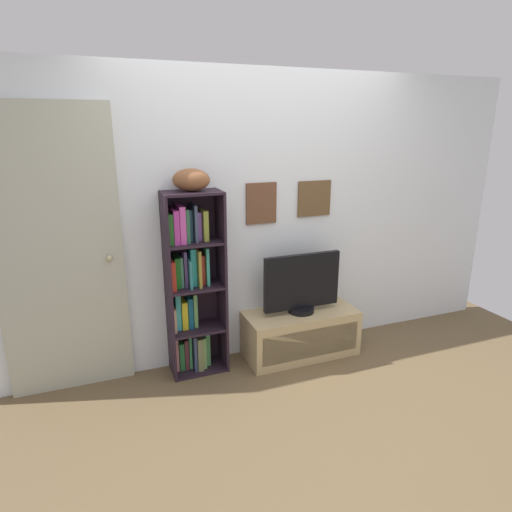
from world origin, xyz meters
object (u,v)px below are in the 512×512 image
Objects in this scene: tv_stand at (300,333)px; door at (60,256)px; football at (191,180)px; bookshelf at (191,286)px; television at (302,284)px.

door reaches higher than tv_stand.
football is at bearing 175.12° from tv_stand.
tv_stand is at bearing -4.88° from football.
bookshelf is at bearing 173.32° from tv_stand.
door is at bearing 173.27° from football.
television is (0.88, -0.07, -0.89)m from football.
door reaches higher than television.
tv_stand is 0.46× the size of door.
bookshelf is 1.51× the size of tv_stand.
bookshelf is 0.70× the size of door.
bookshelf is 0.82m from football.
tv_stand is at bearing -5.83° from door.
bookshelf reaches higher than tv_stand.
door is at bearing 175.03° from bookshelf.
tv_stand is (0.92, -0.11, -0.52)m from bookshelf.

